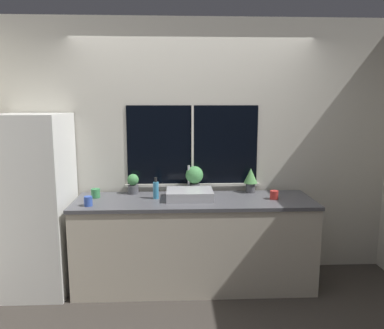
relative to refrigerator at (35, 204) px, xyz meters
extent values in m
plane|color=#38332D|center=(1.55, -0.34, -0.87)|extent=(14.00, 14.00, 0.00)
cube|color=beige|center=(1.55, 0.40, 0.48)|extent=(8.00, 0.06, 2.70)
cube|color=black|center=(1.55, 0.36, 0.52)|extent=(1.39, 0.01, 0.84)
cube|color=silver|center=(1.55, 0.36, 0.52)|extent=(0.02, 0.01, 0.84)
cube|color=silver|center=(1.55, 0.36, 0.09)|extent=(1.45, 0.04, 0.03)
cube|color=beige|center=(-0.60, 1.16, 0.48)|extent=(0.06, 7.00, 2.70)
cube|color=beige|center=(3.70, 1.16, 0.48)|extent=(0.06, 7.00, 2.70)
cube|color=beige|center=(1.55, 0.00, -0.44)|extent=(2.34, 0.66, 0.86)
cube|color=#4C4C51|center=(1.55, 0.00, 0.01)|extent=(2.36, 0.69, 0.03)
cube|color=silver|center=(0.00, 0.00, 0.00)|extent=(0.64, 0.71, 1.74)
cube|color=#ADADB2|center=(1.50, 0.02, 0.07)|extent=(0.46, 0.36, 0.09)
cylinder|color=#B7B7BC|center=(1.50, 0.23, 0.04)|extent=(0.04, 0.04, 0.03)
cylinder|color=#B7B7BC|center=(1.50, 0.23, 0.19)|extent=(0.02, 0.02, 0.27)
cylinder|color=#4C4C51|center=(0.92, 0.26, 0.07)|extent=(0.11, 0.11, 0.09)
sphere|color=#478E4C|center=(0.92, 0.26, 0.17)|extent=(0.12, 0.12, 0.12)
cylinder|color=#4C4C51|center=(1.56, 0.26, 0.08)|extent=(0.11, 0.11, 0.10)
sphere|color=#478E4C|center=(1.56, 0.26, 0.22)|extent=(0.19, 0.19, 0.19)
cylinder|color=#4C4C51|center=(2.16, 0.26, 0.08)|extent=(0.10, 0.10, 0.10)
cone|color=#569951|center=(2.16, 0.26, 0.21)|extent=(0.14, 0.14, 0.16)
cylinder|color=teal|center=(1.17, 0.05, 0.11)|extent=(0.06, 0.06, 0.17)
cylinder|color=black|center=(1.17, 0.05, 0.22)|extent=(0.03, 0.03, 0.05)
cylinder|color=#38844C|center=(0.56, 0.11, 0.07)|extent=(0.09, 0.09, 0.09)
cylinder|color=#3351AD|center=(0.56, -0.20, 0.07)|extent=(0.08, 0.08, 0.09)
cylinder|color=#B72D28|center=(2.34, -0.03, 0.07)|extent=(0.08, 0.08, 0.09)
camera|label=1|loc=(1.36, -3.59, 0.98)|focal=35.00mm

